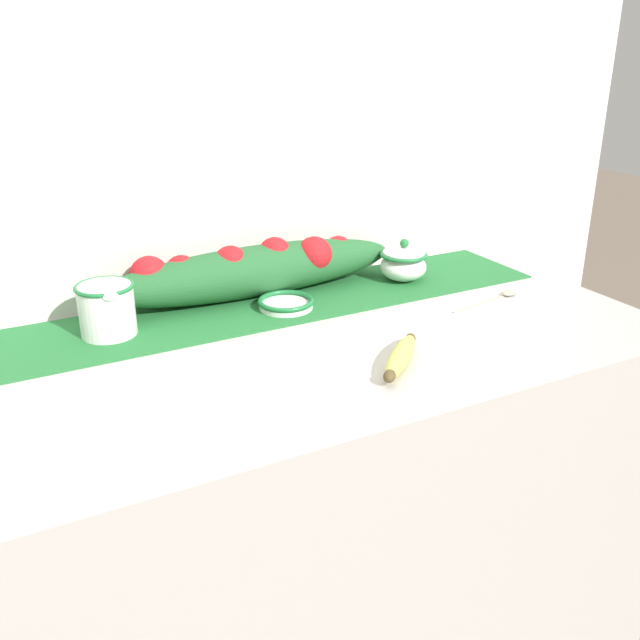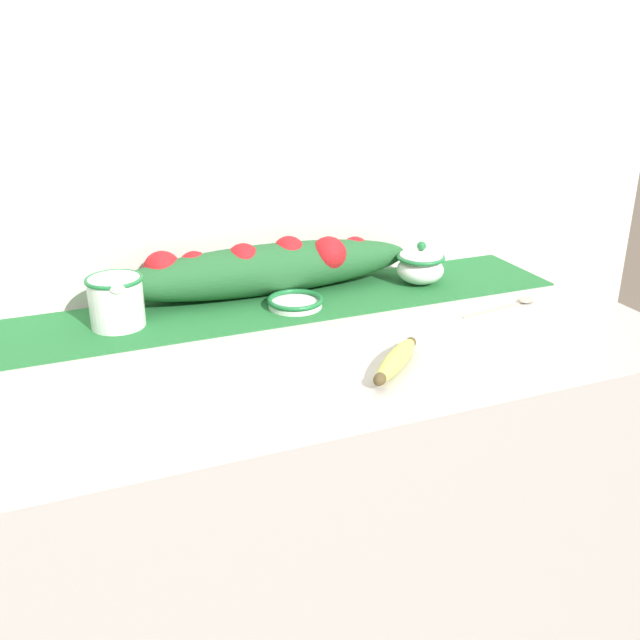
{
  "view_description": "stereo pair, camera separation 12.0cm",
  "coord_description": "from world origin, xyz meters",
  "px_view_note": "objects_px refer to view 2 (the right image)",
  "views": [
    {
      "loc": [
        -0.54,
        -1.05,
        1.47
      ],
      "look_at": [
        0.0,
        -0.03,
        0.99
      ],
      "focal_mm": 40.0,
      "sensor_mm": 36.0,
      "label": 1
    },
    {
      "loc": [
        -0.43,
        -1.1,
        1.47
      ],
      "look_at": [
        0.0,
        -0.03,
        0.99
      ],
      "focal_mm": 40.0,
      "sensor_mm": 36.0,
      "label": 2
    }
  ],
  "objects_px": {
    "small_dish": "(295,302)",
    "sugar_bowl": "(420,265)",
    "banana": "(396,360)",
    "cream_pitcher": "(116,300)",
    "spoon": "(520,302)",
    "napkin_stack": "(6,431)"
  },
  "relations": [
    {
      "from": "cream_pitcher",
      "to": "spoon",
      "type": "height_order",
      "value": "cream_pitcher"
    },
    {
      "from": "cream_pitcher",
      "to": "sugar_bowl",
      "type": "bearing_deg",
      "value": -0.1
    },
    {
      "from": "cream_pitcher",
      "to": "banana",
      "type": "distance_m",
      "value": 0.54
    },
    {
      "from": "small_dish",
      "to": "cream_pitcher",
      "type": "bearing_deg",
      "value": 174.23
    },
    {
      "from": "cream_pitcher",
      "to": "banana",
      "type": "xyz_separation_m",
      "value": [
        0.4,
        -0.36,
        -0.04
      ]
    },
    {
      "from": "small_dish",
      "to": "spoon",
      "type": "distance_m",
      "value": 0.47
    },
    {
      "from": "sugar_bowl",
      "to": "banana",
      "type": "bearing_deg",
      "value": -124.72
    },
    {
      "from": "small_dish",
      "to": "banana",
      "type": "xyz_separation_m",
      "value": [
        0.06,
        -0.32,
        0.0
      ]
    },
    {
      "from": "sugar_bowl",
      "to": "small_dish",
      "type": "xyz_separation_m",
      "value": [
        -0.31,
        -0.03,
        -0.03
      ]
    },
    {
      "from": "spoon",
      "to": "sugar_bowl",
      "type": "bearing_deg",
      "value": 116.42
    },
    {
      "from": "small_dish",
      "to": "napkin_stack",
      "type": "height_order",
      "value": "same"
    },
    {
      "from": "banana",
      "to": "small_dish",
      "type": "bearing_deg",
      "value": 100.23
    },
    {
      "from": "sugar_bowl",
      "to": "spoon",
      "type": "bearing_deg",
      "value": -54.43
    },
    {
      "from": "spoon",
      "to": "napkin_stack",
      "type": "xyz_separation_m",
      "value": [
        -0.98,
        -0.16,
        0.01
      ]
    },
    {
      "from": "spoon",
      "to": "banana",
      "type": "bearing_deg",
      "value": -164.76
    },
    {
      "from": "napkin_stack",
      "to": "sugar_bowl",
      "type": "bearing_deg",
      "value": 22.17
    },
    {
      "from": "napkin_stack",
      "to": "cream_pitcher",
      "type": "bearing_deg",
      "value": 60.37
    },
    {
      "from": "small_dish",
      "to": "spoon",
      "type": "bearing_deg",
      "value": -19.05
    },
    {
      "from": "cream_pitcher",
      "to": "sugar_bowl",
      "type": "distance_m",
      "value": 0.65
    },
    {
      "from": "sugar_bowl",
      "to": "small_dish",
      "type": "distance_m",
      "value": 0.31
    },
    {
      "from": "small_dish",
      "to": "sugar_bowl",
      "type": "bearing_deg",
      "value": 6.28
    },
    {
      "from": "sugar_bowl",
      "to": "banana",
      "type": "relative_size",
      "value": 0.72
    }
  ]
}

